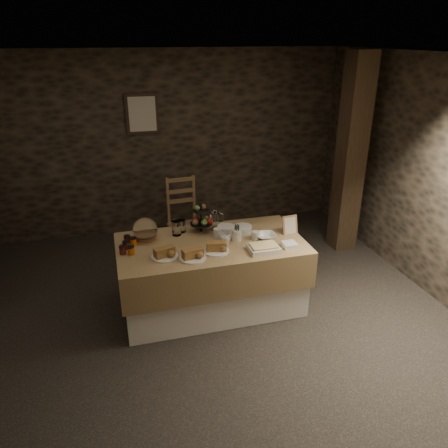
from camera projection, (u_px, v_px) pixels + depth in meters
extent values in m
cube|color=black|center=(192.00, 321.00, 4.58)|extent=(5.50, 5.00, 0.01)
cube|color=black|center=(155.00, 145.00, 6.26)|extent=(5.50, 0.02, 2.60)
cube|color=black|center=(301.00, 411.00, 1.85)|extent=(5.50, 0.02, 2.60)
cube|color=black|center=(438.00, 181.00, 4.72)|extent=(0.02, 5.00, 2.60)
cube|color=beige|center=(183.00, 56.00, 3.53)|extent=(5.50, 5.00, 0.01)
cube|color=white|center=(211.00, 276.00, 4.71)|extent=(1.87, 0.96, 0.73)
cube|color=brown|center=(211.00, 259.00, 4.62)|extent=(1.94, 1.03, 0.39)
cube|color=brown|center=(185.00, 228.00, 6.19)|extent=(0.46, 0.44, 0.05)
cube|color=brown|center=(181.00, 191.00, 6.15)|extent=(0.42, 0.06, 0.42)
cube|color=black|center=(351.00, 156.00, 5.69)|extent=(0.30, 0.30, 2.60)
cube|color=#312018|center=(142.00, 114.00, 6.02)|extent=(0.45, 0.03, 0.55)
cube|color=beige|center=(142.00, 114.00, 6.00)|extent=(0.37, 0.01, 0.47)
cylinder|color=silver|center=(226.00, 230.00, 4.71)|extent=(0.19, 0.19, 0.10)
cylinder|color=silver|center=(243.00, 230.00, 4.74)|extent=(0.20, 0.20, 0.08)
cylinder|color=silver|center=(237.00, 235.00, 4.57)|extent=(0.10, 0.10, 0.12)
imported|color=silver|center=(224.00, 238.00, 4.53)|extent=(0.14, 0.14, 0.09)
imported|color=silver|center=(226.00, 241.00, 4.48)|extent=(0.10, 0.10, 0.09)
cylinder|color=silver|center=(218.00, 233.00, 4.65)|extent=(0.09, 0.09, 0.09)
cylinder|color=silver|center=(256.00, 236.00, 4.60)|extent=(0.08, 0.08, 0.09)
imported|color=silver|center=(266.00, 236.00, 4.63)|extent=(0.23, 0.23, 0.05)
cylinder|color=brown|center=(146.00, 240.00, 4.60)|extent=(0.26, 0.26, 0.01)
cylinder|color=#55311C|center=(146.00, 236.00, 4.58)|extent=(0.22, 0.22, 0.07)
sphere|color=white|center=(145.00, 230.00, 4.55)|extent=(0.26, 0.26, 0.26)
cylinder|color=black|center=(201.00, 217.00, 4.74)|extent=(0.02, 0.02, 0.35)
cylinder|color=black|center=(201.00, 223.00, 4.77)|extent=(0.25, 0.25, 0.01)
cylinder|color=black|center=(201.00, 210.00, 4.71)|extent=(0.17, 0.17, 0.01)
sphere|color=#527735|center=(206.00, 219.00, 4.80)|extent=(0.07, 0.07, 0.07)
sphere|color=maroon|center=(196.00, 220.00, 4.78)|extent=(0.07, 0.07, 0.07)
sphere|color=#527735|center=(204.00, 222.00, 4.71)|extent=(0.07, 0.07, 0.07)
sphere|color=brown|center=(195.00, 222.00, 4.71)|extent=(0.07, 0.07, 0.07)
sphere|color=maroon|center=(209.00, 221.00, 4.74)|extent=(0.07, 0.07, 0.07)
cylinder|color=silver|center=(165.00, 256.00, 4.25)|extent=(0.26, 0.26, 0.01)
cube|color=brown|center=(164.00, 252.00, 4.22)|extent=(0.22, 0.15, 0.09)
cylinder|color=silver|center=(193.00, 258.00, 4.22)|extent=(0.26, 0.26, 0.01)
cube|color=brown|center=(193.00, 253.00, 4.20)|extent=(0.22, 0.13, 0.09)
cylinder|color=silver|center=(216.00, 251.00, 4.36)|extent=(0.26, 0.26, 0.01)
cube|color=brown|center=(216.00, 246.00, 4.34)|extent=(0.21, 0.12, 0.09)
cylinder|color=#541912|center=(126.00, 246.00, 4.39)|extent=(0.06, 0.06, 0.07)
cylinder|color=#C2560D|center=(131.00, 251.00, 4.29)|extent=(0.06, 0.06, 0.07)
cylinder|color=#541912|center=(123.00, 251.00, 4.30)|extent=(0.06, 0.06, 0.07)
cylinder|color=#C2560D|center=(134.00, 242.00, 4.47)|extent=(0.06, 0.06, 0.07)
cylinder|color=#541912|center=(127.00, 240.00, 4.51)|extent=(0.06, 0.06, 0.07)
cube|color=silver|center=(264.00, 249.00, 4.36)|extent=(0.30, 0.22, 0.05)
cube|color=#EFD486|center=(264.00, 246.00, 4.35)|extent=(0.26, 0.18, 0.02)
cube|color=silver|center=(289.00, 245.00, 4.45)|extent=(0.14, 0.14, 0.04)
cube|color=brown|center=(290.00, 225.00, 4.73)|extent=(0.18, 0.08, 0.22)
cylinder|color=white|center=(177.00, 228.00, 4.69)|extent=(0.10, 0.10, 0.16)
cylinder|color=white|center=(181.00, 226.00, 4.77)|extent=(0.09, 0.09, 0.14)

